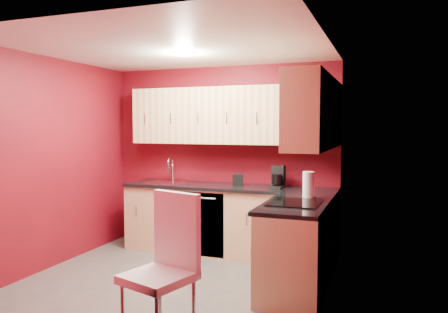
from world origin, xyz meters
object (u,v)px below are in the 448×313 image
Objects in this scene: microwave at (307,129)px; paper_towel at (309,185)px; napkin_holder at (238,180)px; dining_chair at (158,269)px; sink at (167,180)px; coffee_maker at (277,177)px.

microwave reaches higher than paper_towel.
napkin_holder is (-1.07, 1.03, -0.67)m from microwave.
microwave is at bearing 73.95° from dining_chair.
sink is 2.71m from dining_chair.
sink is at bearing 154.40° from microwave.
sink reaches higher than paper_towel.
microwave is 0.70m from paper_towel.
coffee_maker reaches higher than napkin_holder.
sink is 3.44× the size of napkin_holder.
sink is at bearing -178.74° from napkin_holder.
paper_towel reaches higher than napkin_holder.
paper_towel is (1.03, -0.68, 0.07)m from napkin_holder.
microwave is 5.03× the size of napkin_holder.
microwave is at bearing -55.70° from coffee_maker.
coffee_maker is 0.85m from paper_towel.
napkin_holder is at bearing 136.17° from microwave.
coffee_maker is at bearing 0.37° from napkin_holder.
microwave reaches higher than coffee_maker.
microwave is at bearing -43.83° from napkin_holder.
paper_towel is at bearing -17.68° from sink.
napkin_holder is 0.13× the size of dining_chair.
napkin_holder is at bearing -173.44° from coffee_maker.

